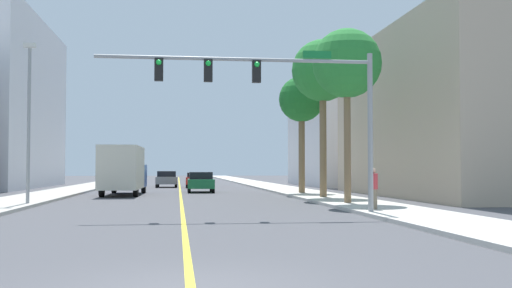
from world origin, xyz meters
name	(u,v)px	position (x,y,z in m)	size (l,w,h in m)	color
ground	(180,190)	(0.00, 42.00, 0.00)	(192.00, 192.00, 0.00)	#47474C
sidewalk_left	(75,189)	(-8.49, 42.00, 0.07)	(3.52, 168.00, 0.15)	#B2ADA3
sidewalk_right	(281,189)	(8.49, 42.00, 0.07)	(3.52, 168.00, 0.15)	beige
lane_marking_center	(180,190)	(0.00, 42.00, 0.00)	(0.16, 144.00, 0.01)	yellow
building_right_near	(485,114)	(19.60, 28.10, 5.31)	(13.88, 21.68, 10.61)	tan
building_right_far	(387,142)	(21.58, 52.50, 4.50)	(17.84, 18.20, 8.99)	silver
traffic_signal_mast	(278,89)	(3.53, 13.38, 4.79)	(10.48, 0.36, 6.13)	gray
street_lamp	(29,114)	(-7.23, 20.80, 4.38)	(0.56, 0.28, 7.62)	gray
palm_near	(347,65)	(7.88, 19.24, 6.80)	(3.35, 3.35, 8.39)	brown
palm_mid	(323,72)	(8.14, 25.28, 7.39)	(3.61, 3.61, 9.14)	brown
palm_far	(302,101)	(8.12, 31.32, 6.37)	(3.09, 3.09, 7.88)	brown
car_red	(196,180)	(1.52, 47.92, 0.73)	(2.00, 4.20, 1.39)	red
car_green	(201,182)	(1.51, 36.71, 0.79)	(1.99, 4.42, 1.51)	#196638
car_gray	(167,179)	(-1.21, 49.06, 0.78)	(2.00, 3.97, 1.52)	slate
delivery_truck	(123,170)	(-3.79, 32.24, 1.71)	(2.63, 8.76, 3.23)	#194799
pedestrian	(373,189)	(7.61, 14.55, 0.98)	(0.38, 0.38, 1.66)	#726651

